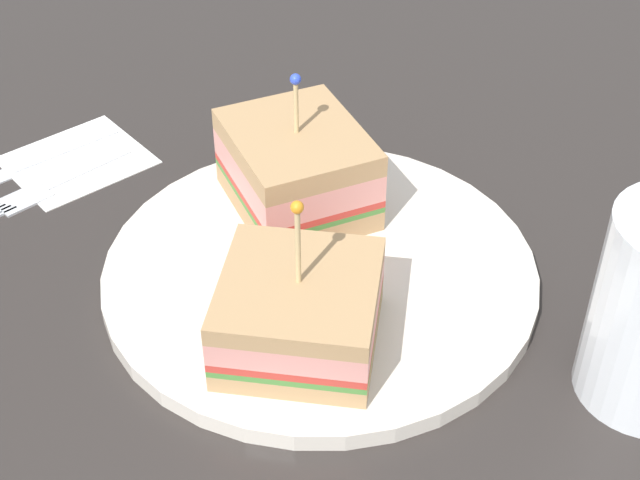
{
  "coord_description": "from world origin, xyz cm",
  "views": [
    {
      "loc": [
        -12.72,
        41.74,
        38.72
      ],
      "look_at": [
        0.0,
        0.0,
        3.13
      ],
      "focal_mm": 52.27,
      "sensor_mm": 36.0,
      "label": 1
    }
  ],
  "objects_px": {
    "napkin": "(77,160)",
    "fork": "(41,190)",
    "sandwich_half_back": "(297,169)",
    "plate": "(320,272)",
    "knife": "(21,167)",
    "sandwich_half_front": "(299,312)"
  },
  "relations": [
    {
      "from": "plate",
      "to": "knife",
      "type": "bearing_deg",
      "value": -11.96
    },
    {
      "from": "napkin",
      "to": "fork",
      "type": "distance_m",
      "value": 0.04
    },
    {
      "from": "plate",
      "to": "sandwich_half_front",
      "type": "xyz_separation_m",
      "value": [
        -0.01,
        0.07,
        0.03
      ]
    },
    {
      "from": "napkin",
      "to": "fork",
      "type": "xyz_separation_m",
      "value": [
        0.01,
        0.04,
        0.0
      ]
    },
    {
      "from": "plate",
      "to": "napkin",
      "type": "distance_m",
      "value": 0.22
    },
    {
      "from": "sandwich_half_back",
      "to": "knife",
      "type": "xyz_separation_m",
      "value": [
        0.21,
        0.0,
        -0.04
      ]
    },
    {
      "from": "napkin",
      "to": "knife",
      "type": "relative_size",
      "value": 0.78
    },
    {
      "from": "sandwich_half_front",
      "to": "fork",
      "type": "relative_size",
      "value": 0.92
    },
    {
      "from": "plate",
      "to": "sandwich_half_front",
      "type": "relative_size",
      "value": 2.7
    },
    {
      "from": "sandwich_half_back",
      "to": "fork",
      "type": "height_order",
      "value": "sandwich_half_back"
    },
    {
      "from": "knife",
      "to": "plate",
      "type": "bearing_deg",
      "value": 168.04
    },
    {
      "from": "plate",
      "to": "fork",
      "type": "relative_size",
      "value": 2.47
    },
    {
      "from": "sandwich_half_back",
      "to": "knife",
      "type": "distance_m",
      "value": 0.21
    },
    {
      "from": "fork",
      "to": "sandwich_half_back",
      "type": "bearing_deg",
      "value": -172.09
    },
    {
      "from": "sandwich_half_back",
      "to": "fork",
      "type": "bearing_deg",
      "value": 7.91
    },
    {
      "from": "sandwich_half_back",
      "to": "fork",
      "type": "xyz_separation_m",
      "value": [
        0.18,
        0.03,
        -0.04
      ]
    },
    {
      "from": "sandwich_half_back",
      "to": "knife",
      "type": "height_order",
      "value": "sandwich_half_back"
    },
    {
      "from": "sandwich_half_back",
      "to": "napkin",
      "type": "bearing_deg",
      "value": -5.44
    },
    {
      "from": "napkin",
      "to": "sandwich_half_front",
      "type": "bearing_deg",
      "value": 147.33
    },
    {
      "from": "plate",
      "to": "napkin",
      "type": "relative_size",
      "value": 2.87
    },
    {
      "from": "plate",
      "to": "napkin",
      "type": "bearing_deg",
      "value": -19.17
    },
    {
      "from": "napkin",
      "to": "sandwich_half_back",
      "type": "bearing_deg",
      "value": 174.56
    }
  ]
}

